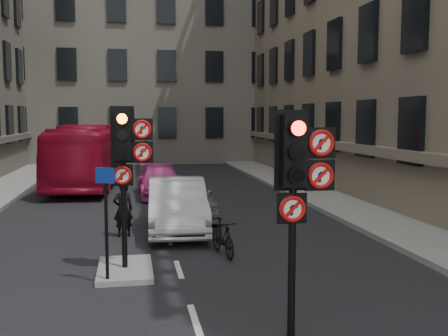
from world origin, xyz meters
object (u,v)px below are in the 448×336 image
object	(u,v)px
motorcyclist	(123,209)
info_sign	(106,208)
car_white	(177,205)
car_pink	(160,181)
signal_far	(127,152)
motorcycle	(223,237)
car_silver	(184,197)
signal_near	(299,175)
bus_red	(90,155)

from	to	relation	value
motorcyclist	info_sign	size ratio (longest dim) A/B	0.69
car_white	info_sign	size ratio (longest dim) A/B	2.06
car_pink	motorcyclist	size ratio (longest dim) A/B	2.81
signal_far	info_sign	bearing A→B (deg)	-118.22
car_white	motorcyclist	xyz separation A→B (m)	(-1.60, -0.48, 0.01)
car_pink	motorcycle	distance (m)	10.18
car_pink	signal_far	bearing A→B (deg)	-97.92
car_silver	car_pink	size ratio (longest dim) A/B	0.97
signal_near	car_pink	size ratio (longest dim) A/B	0.80
car_white	motorcyclist	size ratio (longest dim) A/B	3.01
car_pink	motorcyclist	distance (m)	7.70
car_white	bus_red	size ratio (longest dim) A/B	0.44
car_pink	motorcycle	bearing A→B (deg)	-85.57
signal_near	car_white	distance (m)	8.34
car_pink	info_sign	bearing A→B (deg)	-99.52
car_silver	car_pink	bearing A→B (deg)	91.87
car_silver	info_sign	size ratio (longest dim) A/B	1.86
signal_far	car_white	bearing A→B (deg)	70.44
car_pink	motorcyclist	world-z (taller)	motorcyclist
car_white	info_sign	world-z (taller)	info_sign
signal_near	car_white	xyz separation A→B (m)	(-1.16, 8.06, -1.79)
car_silver	bus_red	size ratio (longest dim) A/B	0.39
car_silver	motorcyclist	distance (m)	3.20
motorcyclist	info_sign	bearing A→B (deg)	72.86
info_sign	signal_far	bearing A→B (deg)	81.35
car_pink	info_sign	world-z (taller)	info_sign
car_pink	motorcycle	world-z (taller)	car_pink
signal_far	signal_near	bearing A→B (deg)	-56.98
bus_red	car_pink	bearing A→B (deg)	-47.54
car_pink	signal_near	bearing A→B (deg)	-86.33
bus_red	car_silver	bearing A→B (deg)	-63.33
motorcyclist	info_sign	distance (m)	4.48
motorcyclist	info_sign	xyz separation A→B (m)	(-0.28, -4.39, 0.82)
car_white	car_pink	size ratio (longest dim) A/B	1.07
car_pink	bus_red	size ratio (longest dim) A/B	0.41
signal_near	signal_far	distance (m)	4.77
bus_red	info_sign	size ratio (longest dim) A/B	4.72
signal_far	motorcycle	xyz separation A→B (m)	(2.31, 1.01, -2.24)
info_sign	motorcyclist	bearing A→B (deg)	105.98
motorcycle	motorcyclist	distance (m)	3.59
car_pink	info_sign	size ratio (longest dim) A/B	1.93
car_silver	car_white	distance (m)	2.03
signal_near	bus_red	distance (m)	19.81
bus_red	motorcyclist	distance (m)	11.83
signal_near	signal_far	bearing A→B (deg)	123.02
signal_near	motorcycle	xyz separation A→B (m)	(-0.29, 5.01, -2.12)
signal_near	motorcycle	size ratio (longest dim) A/B	2.31
bus_red	motorcycle	xyz separation A→B (m)	(4.23, -14.26, -1.06)
car_silver	bus_red	world-z (taller)	bus_red
car_pink	info_sign	distance (m)	12.12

